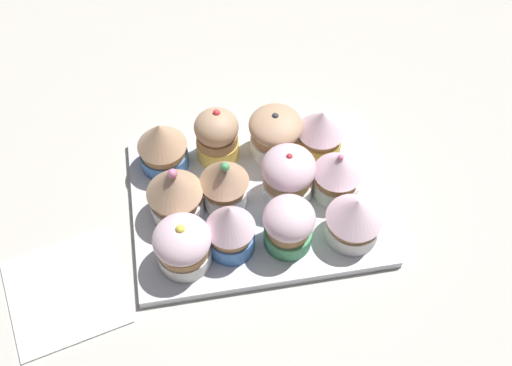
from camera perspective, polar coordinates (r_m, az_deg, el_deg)
name	(u,v)px	position (r cm, az deg, el deg)	size (l,w,h in cm)	color
ground_plane	(256,210)	(78.40, 0.00, -2.41)	(180.00, 180.00, 3.00)	beige
baking_tray	(256,200)	(76.64, 0.00, -1.56)	(29.55, 23.06, 1.20)	silver
cupcake_0	(183,245)	(69.31, -6.61, -5.55)	(6.37, 6.37, 6.90)	white
cupcake_1	(230,227)	(69.12, -2.32, -4.01)	(5.56, 5.56, 8.01)	#477AC6
cupcake_2	(289,225)	(69.97, 2.96, -3.77)	(5.80, 5.80, 6.95)	#4C9E6B
cupcake_3	(355,218)	(71.32, 8.87, -3.10)	(6.48, 6.48, 6.78)	white
cupcake_4	(175,192)	(72.06, -7.34, -0.80)	(6.48, 6.48, 8.52)	white
cupcake_5	(224,183)	(72.40, -2.86, 0.04)	(5.75, 5.75, 8.21)	white
cupcake_6	(288,174)	(73.60, 2.90, 0.81)	(6.35, 6.35, 7.55)	white
cupcake_7	(338,173)	(74.63, 7.36, 0.87)	(5.84, 5.84, 6.85)	white
cupcake_8	(162,145)	(77.03, -8.45, 3.41)	(6.04, 6.04, 7.30)	#477AC6
cupcake_9	(217,136)	(77.16, -3.53, 4.25)	(5.38, 5.38, 7.71)	#EFC651
cupcake_10	(275,133)	(77.86, 1.76, 4.50)	(6.59, 6.59, 6.72)	white
cupcake_11	(321,131)	(78.00, 5.86, 4.65)	(5.87, 5.87, 7.07)	#EFC651
napkin	(65,292)	(74.02, -16.82, -9.38)	(12.14, 12.54, 0.60)	white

